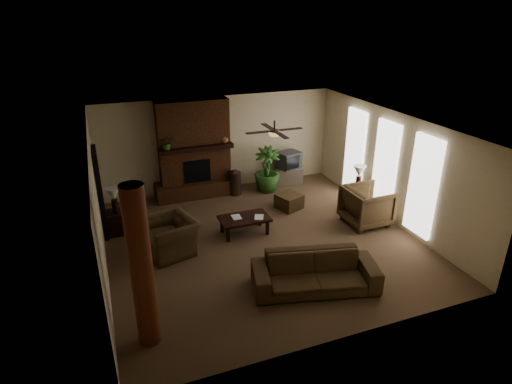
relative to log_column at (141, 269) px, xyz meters
name	(u,v)px	position (x,y,z in m)	size (l,w,h in m)	color
room_shell	(262,186)	(2.95, 2.40, 0.00)	(7.00, 7.00, 7.00)	brown
fireplace	(195,157)	(2.15, 5.62, -0.24)	(2.40, 0.70, 2.80)	#552E16
windows	(385,167)	(6.40, 2.60, -0.05)	(0.08, 3.65, 2.35)	white
log_column	(141,269)	(0.00, 0.00, 0.00)	(0.36, 0.36, 2.80)	brown
doorway	(100,192)	(-0.49, 4.20, -0.35)	(0.10, 1.00, 2.10)	black
ceiling_fan	(274,132)	(3.35, 2.70, 1.13)	(1.35, 1.35, 0.37)	black
sofa	(315,267)	(3.24, 0.32, -0.92)	(2.43, 0.71, 0.95)	#47341E
armchair_left	(168,230)	(0.83, 2.73, -0.86)	(1.22, 0.80, 1.07)	#47341E
armchair_right	(367,204)	(5.76, 2.30, -0.86)	(1.05, 0.98, 1.08)	#47341E
coffee_table	(244,220)	(2.69, 2.90, -1.03)	(1.20, 0.70, 0.43)	black
ottoman	(289,201)	(4.30, 3.81, -1.20)	(0.60, 0.60, 0.40)	#47341E
tv_stand	(288,175)	(5.08, 5.54, -1.15)	(0.85, 0.50, 0.50)	#BEBEC0
tv	(289,160)	(5.06, 5.48, -0.64)	(0.76, 0.68, 0.52)	#3C3C3E
floor_vase	(235,181)	(3.22, 5.25, -0.97)	(0.34, 0.34, 0.77)	black
floor_plant	(267,179)	(4.19, 5.16, -1.02)	(0.75, 1.35, 0.75)	#2F5722
side_table_left	(118,222)	(-0.20, 4.04, -1.12)	(0.50, 0.50, 0.55)	black
lamp_left	(114,196)	(-0.20, 4.01, -0.40)	(0.37, 0.37, 0.65)	black
side_table_right	(357,198)	(6.08, 3.20, -1.12)	(0.50, 0.50, 0.55)	black
lamp_right	(359,173)	(6.10, 3.25, -0.40)	(0.38, 0.38, 0.65)	black
mantel_plant	(167,144)	(1.35, 5.37, 0.32)	(0.38, 0.42, 0.33)	#2F5722
mantel_vase	(224,139)	(2.99, 5.42, 0.27)	(0.22, 0.23, 0.22)	brown
book_a	(232,213)	(2.39, 2.95, -0.83)	(0.22, 0.03, 0.29)	#999999
book_b	(255,212)	(2.92, 2.81, -0.82)	(0.21, 0.02, 0.29)	#999999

